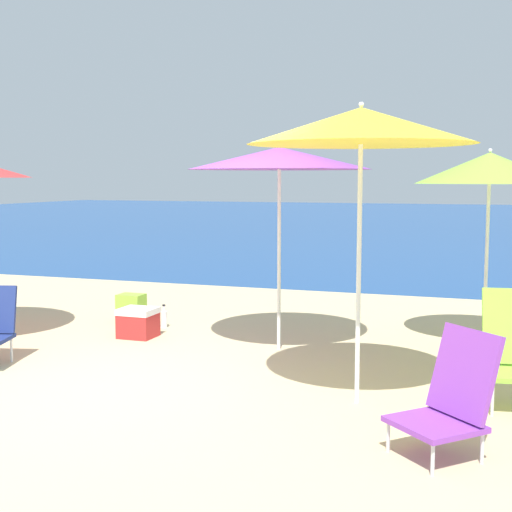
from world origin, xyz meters
name	(u,v)px	position (x,y,z in m)	size (l,w,h in m)	color
ground_plane	(156,382)	(0.00, 0.00, 0.00)	(60.00, 60.00, 0.00)	#D1BA89
sea_water	(434,220)	(0.00, 25.32, 0.00)	(60.00, 40.00, 0.01)	#19478C
beach_umbrella_lime	(490,168)	(2.63, 2.31, 1.85)	(1.51, 1.51, 2.05)	white
beach_umbrella_yellow	(361,126)	(1.75, 0.00, 2.14)	(1.73, 1.73, 2.32)	white
beach_umbrella_purple	(279,159)	(0.64, 1.49, 1.95)	(1.85, 1.85, 2.10)	white
beach_chair_lime	(511,348)	(2.87, 0.38, 0.44)	(0.49, 0.64, 0.88)	silver
beach_chair_purple	(451,397)	(2.51, -0.84, 0.38)	(0.74, 0.75, 0.80)	silver
backpack_lime	(131,309)	(-1.46, 2.18, 0.17)	(0.31, 0.27, 0.35)	#8ECC3D
water_bottle	(164,318)	(-0.96, 2.07, 0.11)	(0.07, 0.07, 0.27)	silver
cooler_box	(138,323)	(-1.00, 1.51, 0.16)	(0.39, 0.35, 0.33)	#B72828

